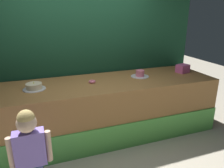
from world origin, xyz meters
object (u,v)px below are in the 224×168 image
Objects in this scene: cake_right at (140,74)px; pink_box at (183,69)px; child_figure at (30,145)px; cake_center at (34,87)px; donut at (92,82)px.

pink_box is at bearing -1.51° from cake_right.
child_figure reaches higher than pink_box.
cake_center is at bearing 85.37° from child_figure.
child_figure is 3.45× the size of cake_center.
child_figure is 10.09× the size of donut.
cake_right is at bearing 2.00° from cake_center.
cake_center is at bearing -178.00° from cake_right.
child_figure reaches higher than donut.
child_figure is 2.17m from cake_right.
pink_box is 1.72m from donut.
pink_box reaches higher than donut.
donut is (-1.72, -0.02, -0.05)m from pink_box.
pink_box reaches higher than cake_right.
donut is at bearing 0.88° from cake_center.
donut is at bearing -179.20° from pink_box.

